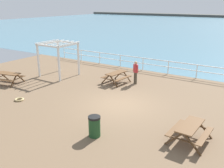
{
  "coord_description": "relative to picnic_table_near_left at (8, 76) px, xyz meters",
  "views": [
    {
      "loc": [
        6.92,
        -11.59,
        5.66
      ],
      "look_at": [
        -1.1,
        0.89,
        0.8
      ],
      "focal_mm": 40.3,
      "sensor_mm": 36.0,
      "label": 1
    }
  ],
  "objects": [
    {
      "name": "ground_plane",
      "position": [
        8.84,
        0.96,
        -0.68
      ],
      "size": [
        30.0,
        24.0,
        0.2
      ],
      "primitive_type": "cube",
      "color": "brown"
    },
    {
      "name": "seaward_railing",
      "position": [
        8.84,
        8.71,
        0.18
      ],
      "size": [
        23.07,
        0.07,
        1.08
      ],
      "color": "white",
      "rests_on": "ground"
    },
    {
      "name": "picnic_table_near_left",
      "position": [
        0.0,
        0.0,
        0.0
      ],
      "size": [
        2.07,
        1.85,
        0.8
      ],
      "rotation": [
        0.0,
        0.0,
        0.21
      ],
      "color": "brown",
      "rests_on": "ground"
    },
    {
      "name": "picnic_table_near_right",
      "position": [
        13.42,
        -0.92,
        0.0
      ],
      "size": [
        1.61,
        1.86,
        0.8
      ],
      "rotation": [
        0.0,
        0.0,
        1.53
      ],
      "color": "brown",
      "rests_on": "ground"
    },
    {
      "name": "picnic_table_mid_centre",
      "position": [
        6.51,
        4.38,
        0.0
      ],
      "size": [
        1.73,
        1.97,
        0.8
      ],
      "rotation": [
        0.0,
        0.0,
        1.45
      ],
      "color": "brown",
      "rests_on": "ground"
    },
    {
      "name": "visitor",
      "position": [
        7.79,
        4.92,
        0.36
      ],
      "size": [
        0.46,
        0.37,
        1.66
      ],
      "rotation": [
        0.0,
        0.0,
        0.99
      ],
      "color": "#4C4233",
      "rests_on": "ground"
    },
    {
      "name": "lattice_pergola",
      "position": [
        1.7,
        3.47,
        1.41
      ],
      "size": [
        2.45,
        2.57,
        2.7
      ],
      "rotation": [
        0.0,
        0.0,
        -0.0
      ],
      "color": "white",
      "rests_on": "ground"
    },
    {
      "name": "litter_bin",
      "position": [
        9.78,
        -2.74,
        -0.1
      ],
      "size": [
        0.55,
        0.55,
        0.95
      ],
      "color": "#1E4723",
      "rests_on": "ground"
    },
    {
      "name": "rope_coil",
      "position": [
        3.42,
        -1.78,
        -0.53
      ],
      "size": [
        0.55,
        0.55,
        0.11
      ],
      "primitive_type": "torus",
      "color": "tan",
      "rests_on": "ground"
    }
  ]
}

